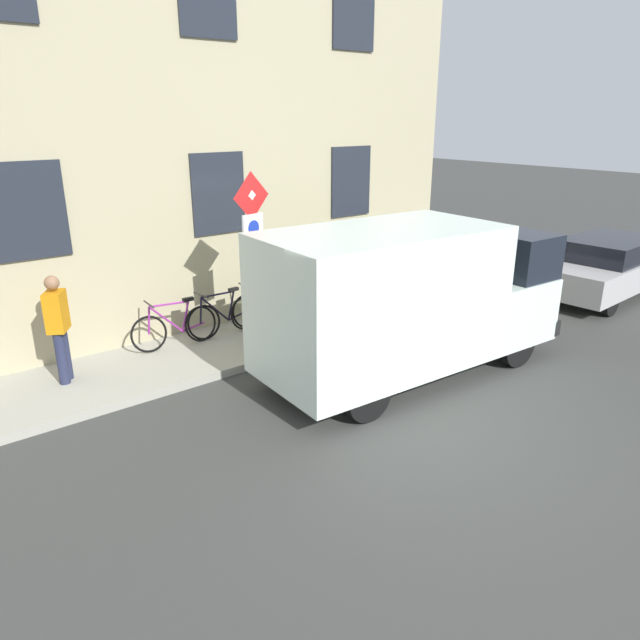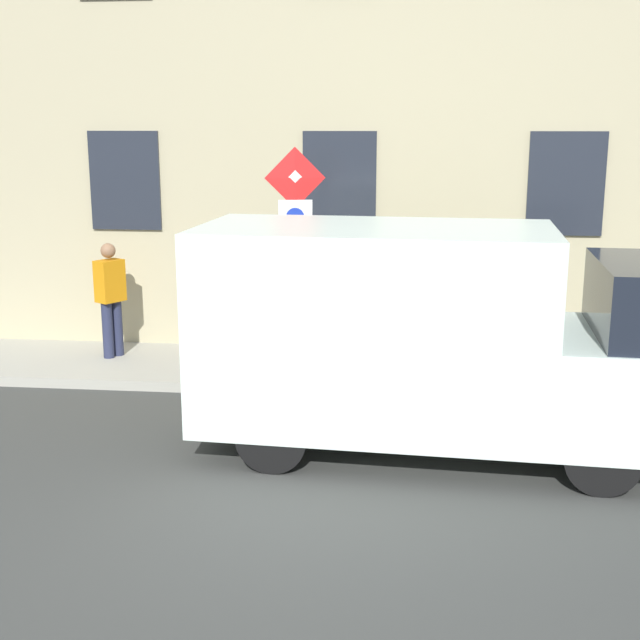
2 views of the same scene
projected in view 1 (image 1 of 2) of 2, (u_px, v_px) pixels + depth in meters
ground_plane at (411, 429)px, 8.14m from camera, size 80.00×80.00×0.00m
sidewalk_slab at (253, 340)px, 11.13m from camera, size 2.05×14.04×0.14m
building_facade at (204, 107)px, 10.75m from camera, size 0.75×12.04×8.48m
sign_post_stacked at (252, 240)px, 9.58m from camera, size 0.20×0.55×3.02m
delivery_van at (408, 297)px, 9.47m from camera, size 2.32×5.44×2.50m
parked_hatchback at (605, 266)px, 13.85m from camera, size 1.95×4.08×1.38m
bicycle_orange at (304, 297)px, 12.27m from camera, size 0.47×1.72×0.89m
bicycle_green at (266, 305)px, 11.71m from camera, size 0.46×1.71×0.89m
bicycle_black at (224, 315)px, 11.14m from camera, size 0.46×1.72×0.89m
bicycle_purple at (177, 326)px, 10.57m from camera, size 0.46×1.71×0.89m
pedestrian at (58, 325)px, 8.97m from camera, size 0.48×0.43×1.72m
litter_bin at (289, 319)px, 10.68m from camera, size 0.44×0.44×0.90m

